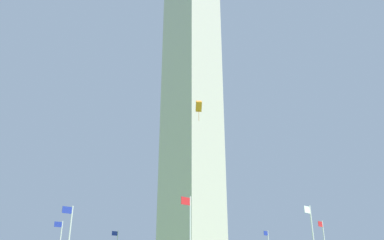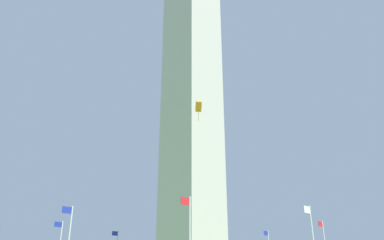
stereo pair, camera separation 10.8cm
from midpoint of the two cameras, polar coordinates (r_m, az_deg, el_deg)
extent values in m
cube|color=#B7B2A8|center=(53.25, 0.06, 2.55)|extent=(6.28, 6.28, 50.22)
cube|color=#1E2D99|center=(38.99, -18.25, -12.76)|extent=(1.00, 0.03, 0.64)
cube|color=red|center=(32.33, -0.95, -12.11)|extent=(1.00, 0.03, 0.64)
cube|color=white|center=(38.47, 17.01, -12.79)|extent=(1.00, 0.03, 0.64)
cube|color=red|center=(50.70, 18.84, -14.62)|extent=(1.00, 0.03, 0.64)
cube|color=#1E2D99|center=(60.64, 11.13, -16.40)|extent=(1.00, 0.03, 0.64)
cube|color=red|center=(64.44, -0.14, -17.10)|extent=(1.00, 0.03, 0.64)
cube|color=#1E2D99|center=(60.97, -11.49, -16.40)|extent=(1.00, 0.03, 0.64)
cube|color=#1E2D99|center=(51.26, -19.46, -14.62)|extent=(1.00, 0.03, 0.64)
cube|color=orange|center=(42.23, 1.07, 2.09)|extent=(1.26, 1.32, 1.28)
cylinder|color=#A75C15|center=(41.83, 1.08, 0.83)|extent=(0.04, 0.04, 1.51)
camera|label=1|loc=(0.05, -89.94, -0.02)|focal=35.39mm
camera|label=2|loc=(0.05, 90.06, 0.02)|focal=35.39mm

